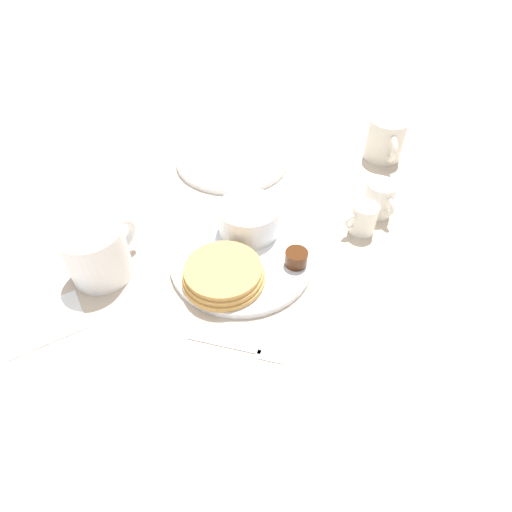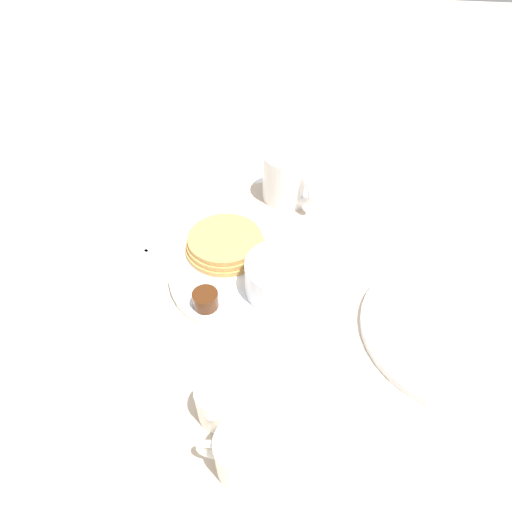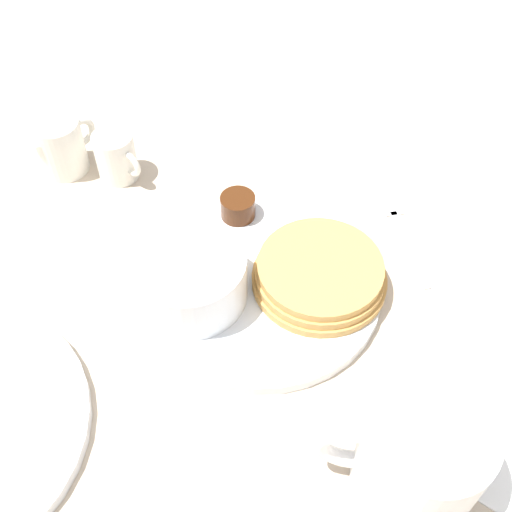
# 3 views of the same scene
# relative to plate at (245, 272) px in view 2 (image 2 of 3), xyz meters

# --- Properties ---
(ground_plane) EXTENTS (4.00, 4.00, 0.00)m
(ground_plane) POSITION_rel_plate_xyz_m (0.00, 0.00, -0.01)
(ground_plane) COLOR #C6B299
(plate) EXTENTS (0.24, 0.24, 0.01)m
(plate) POSITION_rel_plate_xyz_m (0.00, 0.00, 0.00)
(plate) COLOR white
(plate) RESTS_ON ground_plane
(pancake_stack) EXTENTS (0.13, 0.13, 0.03)m
(pancake_stack) POSITION_rel_plate_xyz_m (-0.04, -0.04, 0.02)
(pancake_stack) COLOR tan
(pancake_stack) RESTS_ON plate
(bowl) EXTENTS (0.11, 0.11, 0.05)m
(bowl) POSITION_rel_plate_xyz_m (0.03, 0.06, 0.03)
(bowl) COLOR white
(bowl) RESTS_ON plate
(syrup_cup) EXTENTS (0.04, 0.04, 0.02)m
(syrup_cup) POSITION_rel_plate_xyz_m (0.08, -0.04, 0.02)
(syrup_cup) COLOR #47230F
(syrup_cup) RESTS_ON plate
(butter_ramekin) EXTENTS (0.04, 0.04, 0.04)m
(butter_ramekin) POSITION_rel_plate_xyz_m (0.05, 0.07, 0.02)
(butter_ramekin) COLOR white
(butter_ramekin) RESTS_ON plate
(coffee_mug) EXTENTS (0.11, 0.10, 0.09)m
(coffee_mug) POSITION_rel_plate_xyz_m (-0.22, 0.04, 0.04)
(coffee_mug) COLOR white
(coffee_mug) RESTS_ON ground_plane
(creamer_pitcher_near) EXTENTS (0.07, 0.04, 0.06)m
(creamer_pitcher_near) POSITION_rel_plate_xyz_m (0.23, 0.01, 0.02)
(creamer_pitcher_near) COLOR white
(creamer_pitcher_near) RESTS_ON ground_plane
(creamer_pitcher_far) EXTENTS (0.05, 0.08, 0.07)m
(creamer_pitcher_far) POSITION_rel_plate_xyz_m (0.28, 0.05, 0.03)
(creamer_pitcher_far) COLOR white
(creamer_pitcher_far) RESTS_ON ground_plane
(fork) EXTENTS (0.12, 0.08, 0.00)m
(fork) POSITION_rel_plate_xyz_m (-0.04, -0.16, -0.00)
(fork) COLOR silver
(fork) RESTS_ON ground_plane
(napkin) EXTENTS (0.12, 0.10, 0.00)m
(napkin) POSITION_rel_plate_xyz_m (-0.31, -0.03, -0.00)
(napkin) COLOR white
(napkin) RESTS_ON ground_plane
(far_plate) EXTENTS (0.24, 0.24, 0.01)m
(far_plate) POSITION_rel_plate_xyz_m (0.06, 0.30, 0.00)
(far_plate) COLOR white
(far_plate) RESTS_ON ground_plane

